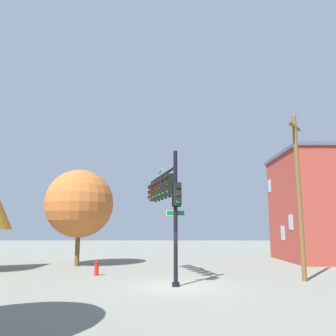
# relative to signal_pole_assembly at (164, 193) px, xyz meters

# --- Properties ---
(ground_plane) EXTENTS (120.00, 120.00, 0.00)m
(ground_plane) POSITION_rel_signal_pole_assembly_xyz_m (-2.24, -0.60, -4.68)
(ground_plane) COLOR gray
(signal_pole_assembly) EXTENTS (6.59, 2.21, 6.58)m
(signal_pole_assembly) POSITION_rel_signal_pole_assembly_xyz_m (0.00, 0.00, 0.00)
(signal_pole_assembly) COLOR black
(signal_pole_assembly) RESTS_ON ground_plane
(utility_pole) EXTENTS (1.49, 1.20, 8.97)m
(utility_pole) POSITION_rel_signal_pole_assembly_xyz_m (-0.54, -7.36, -0.01)
(utility_pole) COLOR brown
(utility_pole) RESTS_ON ground_plane
(fire_hydrant) EXTENTS (0.33, 0.24, 0.83)m
(fire_hydrant) POSITION_rel_signal_pole_assembly_xyz_m (1.54, 3.98, -4.26)
(fire_hydrant) COLOR red
(fire_hydrant) RESTS_ON ground_plane
(tree_mid) EXTENTS (5.09, 5.09, 7.10)m
(tree_mid) POSITION_rel_signal_pole_assembly_xyz_m (6.51, 6.50, -0.12)
(tree_mid) COLOR brown
(tree_mid) RESTS_ON ground_plane
(brick_building) EXTENTS (8.61, 5.81, 9.21)m
(brick_building) POSITION_rel_signal_pole_assembly_xyz_m (10.25, -12.71, -0.06)
(brick_building) COLOR #9A392E
(brick_building) RESTS_ON ground_plane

